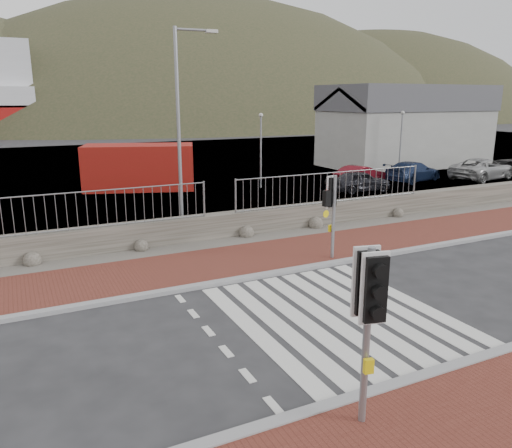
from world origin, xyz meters
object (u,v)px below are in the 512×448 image
car_c (413,171)px  car_e (512,167)px  car_a (360,181)px  shipping_container (140,167)px  car_b (360,175)px  traffic_signal_near (369,299)px  traffic_signal_far (333,200)px  streetlight (182,123)px  car_d (482,169)px

car_c → car_e: bearing=-113.3°
car_a → car_e: car_e is taller
shipping_container → car_b: (11.74, -4.34, -0.65)m
traffic_signal_near → car_c: traffic_signal_near is taller
traffic_signal_far → streetlight: (-3.20, 4.67, 2.14)m
traffic_signal_near → car_b: 22.37m
traffic_signal_far → car_b: size_ratio=0.77×
shipping_container → car_d: bearing=1.9°
car_b → car_c: (3.70, -0.32, 0.03)m
traffic_signal_far → car_a: bearing=-143.0°
car_e → streetlight: bearing=114.4°
traffic_signal_far → shipping_container: size_ratio=0.46×
traffic_signal_far → car_d: size_ratio=0.57×
traffic_signal_far → streetlight: streetlight is taller
streetlight → car_a: (11.29, 4.42, -3.51)m
traffic_signal_far → car_c: traffic_signal_far is taller
car_e → car_d: bearing=104.3°
car_b → traffic_signal_far: bearing=127.2°
car_c → car_e: car_c is taller
traffic_signal_far → car_d: traffic_signal_far is taller
car_d → car_e: (2.75, 0.04, -0.07)m
traffic_signal_far → streetlight: 6.06m
car_c → car_d: car_d is taller
streetlight → car_c: 17.60m
car_a → car_b: (1.27, 1.66, 0.00)m
car_b → car_e: bearing=-110.1°
car_c → car_d: 4.59m
streetlight → shipping_container: bearing=89.9°
traffic_signal_far → car_c: 16.76m
streetlight → car_b: streetlight is taller
streetlight → shipping_container: size_ratio=1.24×
car_a → traffic_signal_near: bearing=146.0°
car_a → car_e: size_ratio=0.97×
car_a → car_c: car_c is taller
traffic_signal_near → car_a: traffic_signal_near is taller
car_a → car_e: bearing=-86.2°
traffic_signal_near → car_e: size_ratio=0.84×
traffic_signal_near → shipping_container: (1.83, 22.06, -0.87)m
shipping_container → streetlight: bearing=-75.9°
streetlight → car_d: bearing=16.6°
car_d → car_e: car_d is taller
shipping_container → car_a: 12.08m
car_a → traffic_signal_far: bearing=141.8°
car_d → car_e: 2.75m
streetlight → car_c: bearing=23.9°
traffic_signal_far → shipping_container: (-2.38, 15.09, -0.71)m
car_c → shipping_container: bearing=59.9°
traffic_signal_near → streetlight: size_ratio=0.40×
shipping_container → car_c: shipping_container is taller
traffic_signal_near → car_c: size_ratio=0.70×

